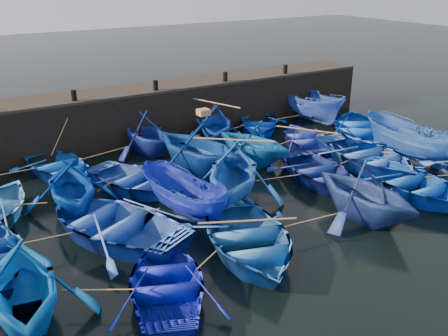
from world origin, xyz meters
TOP-DOWN VIEW (x-y plane):
  - ground at (0.00, 0.00)m, footprint 120.00×120.00m
  - quay_wall at (0.00, 10.50)m, footprint 26.00×2.50m
  - quay_top at (0.00, 10.50)m, footprint 26.00×2.50m
  - bollard_1 at (-4.00, 9.60)m, footprint 0.24×0.24m
  - bollard_2 at (0.00, 9.60)m, footprint 0.24×0.24m
  - bollard_3 at (4.00, 9.60)m, footprint 0.24×0.24m
  - bollard_4 at (8.00, 9.60)m, footprint 0.24×0.24m
  - boat_1 at (-5.50, 7.55)m, footprint 4.09×5.02m
  - boat_2 at (-1.18, 8.13)m, footprint 3.91×4.36m
  - boat_3 at (2.38, 7.87)m, footprint 4.80×4.97m
  - boat_4 at (5.16, 8.09)m, footprint 5.12×5.32m
  - boat_5 at (8.84, 8.07)m, footprint 2.22×5.14m
  - boat_7 at (-5.89, 3.98)m, footprint 3.89×4.35m
  - boat_8 at (-3.38, 4.51)m, footprint 4.56×5.28m
  - boat_9 at (-0.35, 4.75)m, footprint 5.20×5.68m
  - boat_10 at (2.34, 4.52)m, footprint 4.35×4.71m
  - boat_11 at (5.72, 4.89)m, footprint 4.32×5.08m
  - boat_12 at (8.95, 4.45)m, footprint 6.66×7.00m
  - boat_14 at (-5.34, 1.34)m, footprint 5.97×6.69m
  - boat_15 at (-2.71, 1.53)m, footprint 2.48×4.37m
  - boat_16 at (-0.45, 1.77)m, footprint 5.80×5.91m
  - boat_17 at (3.40, 1.32)m, footprint 4.01×5.10m
  - boat_18 at (6.28, 1.48)m, footprint 4.24×5.71m
  - boat_19 at (8.54, 1.03)m, footprint 2.37×5.10m
  - boat_20 at (-8.61, -1.45)m, footprint 4.12×4.60m
  - boat_21 at (-5.20, -2.41)m, footprint 4.47×5.12m
  - boat_22 at (-2.17, -1.71)m, footprint 5.11×6.12m
  - boat_23 at (2.51, -1.98)m, footprint 3.88×4.41m
  - boat_24 at (5.55, -1.44)m, footprint 3.93×5.33m
  - wooden_crate at (-0.05, 4.75)m, footprint 0.47×0.44m
  - mooring_ropes at (-0.13, 4.94)m, footprint 18.57×11.94m
  - loose_oars at (1.37, 3.21)m, footprint 10.15×11.65m

SIDE VIEW (x-z plane):
  - ground at x=0.00m, z-range 0.00..0.00m
  - boat_21 at x=-5.20m, z-range 0.00..0.89m
  - boat_11 at x=5.72m, z-range 0.00..0.90m
  - boat_4 at x=5.16m, z-range 0.00..0.90m
  - boat_1 at x=-5.50m, z-range 0.00..0.91m
  - boat_8 at x=-3.38m, z-range 0.00..0.92m
  - boat_17 at x=3.40m, z-range 0.00..0.96m
  - boat_24 at x=5.55m, z-range 0.00..1.07m
  - boat_22 at x=-2.17m, z-range 0.00..1.09m
  - boat_18 at x=6.28m, z-range 0.00..1.14m
  - boat_14 at x=-5.34m, z-range 0.00..1.14m
  - boat_12 at x=8.95m, z-range 0.00..1.18m
  - boat_15 at x=-2.71m, z-range 0.00..1.60m
  - mooring_ropes at x=-0.13m, z-range -0.18..1.92m
  - boat_19 at x=8.54m, z-range 0.00..1.91m
  - boat_5 at x=8.84m, z-range 0.00..1.94m
  - boat_3 at x=2.38m, z-range 0.00..2.01m
  - boat_2 at x=-1.18m, z-range 0.00..2.04m
  - boat_10 at x=2.34m, z-range 0.00..2.06m
  - boat_7 at x=-5.89m, z-range 0.00..2.06m
  - boat_20 at x=-8.61m, z-range 0.00..2.18m
  - boat_23 at x=2.51m, z-range 0.00..2.18m
  - boat_16 at x=-0.45m, z-range 0.00..2.36m
  - quay_wall at x=0.00m, z-range 0.00..2.50m
  - boat_9 at x=-0.35m, z-range 0.00..2.54m
  - loose_oars at x=1.37m, z-range 0.86..2.38m
  - quay_top at x=0.00m, z-range 2.50..2.62m
  - wooden_crate at x=-0.05m, z-range 2.54..2.79m
  - bollard_1 at x=-4.00m, z-range 2.62..3.12m
  - bollard_2 at x=0.00m, z-range 2.62..3.12m
  - bollard_3 at x=4.00m, z-range 2.62..3.12m
  - bollard_4 at x=8.00m, z-range 2.62..3.12m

